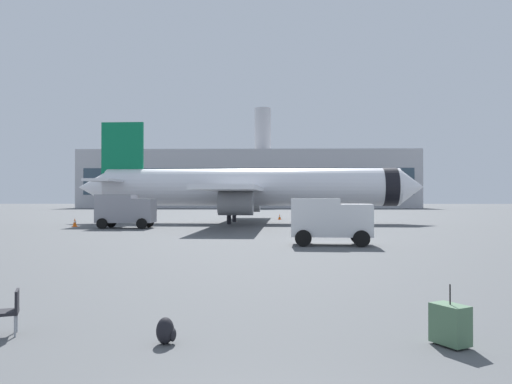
# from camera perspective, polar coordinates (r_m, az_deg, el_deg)

# --- Properties ---
(airplane_at_gate) EXTENTS (35.71, 32.17, 10.50)m
(airplane_at_gate) POSITION_cam_1_polar(r_m,az_deg,el_deg) (51.45, -0.82, 0.51)
(airplane_at_gate) COLOR white
(airplane_at_gate) RESTS_ON ground
(service_truck) EXTENTS (4.84, 2.60, 2.90)m
(service_truck) POSITION_cam_1_polar(r_m,az_deg,el_deg) (44.48, -14.66, -1.94)
(service_truck) COLOR gray
(service_truck) RESTS_ON ground
(cargo_van) EXTENTS (4.57, 2.68, 2.60)m
(cargo_van) POSITION_cam_1_polar(r_m,az_deg,el_deg) (28.12, 8.45, -3.05)
(cargo_van) COLOR white
(cargo_van) RESTS_ON ground
(safety_cone_near) EXTENTS (0.44, 0.44, 0.67)m
(safety_cone_near) POSITION_cam_1_polar(r_m,az_deg,el_deg) (54.61, -2.43, -3.05)
(safety_cone_near) COLOR #F2590C
(safety_cone_near) RESTS_ON ground
(safety_cone_mid) EXTENTS (0.44, 0.44, 0.79)m
(safety_cone_mid) POSITION_cam_1_polar(r_m,az_deg,el_deg) (48.08, -19.93, -3.27)
(safety_cone_mid) COLOR #F2590C
(safety_cone_mid) RESTS_ON ground
(safety_cone_far) EXTENTS (0.44, 0.44, 0.60)m
(safety_cone_far) POSITION_cam_1_polar(r_m,az_deg,el_deg) (34.79, 9.43, -4.49)
(safety_cone_far) COLOR #F2590C
(safety_cone_far) RESTS_ON ground
(safety_cone_outer) EXTENTS (0.44, 0.44, 0.64)m
(safety_cone_outer) POSITION_cam_1_polar(r_m,az_deg,el_deg) (59.81, 2.70, -2.85)
(safety_cone_outer) COLOR #F2590C
(safety_cone_outer) RESTS_ON ground
(rolling_suitcase) EXTENTS (0.66, 0.75, 1.10)m
(rolling_suitcase) POSITION_cam_1_polar(r_m,az_deg,el_deg) (9.85, 21.23, -13.84)
(rolling_suitcase) COLOR #476B4C
(rolling_suitcase) RESTS_ON ground
(traveller_backpack) EXTENTS (0.36, 0.40, 0.48)m
(traveller_backpack) POSITION_cam_1_polar(r_m,az_deg,el_deg) (9.53, -10.20, -15.32)
(traveller_backpack) COLOR black
(traveller_backpack) RESTS_ON ground
(gate_chair) EXTENTS (0.63, 0.63, 0.86)m
(gate_chair) POSITION_cam_1_polar(r_m,az_deg,el_deg) (10.98, -26.27, -11.87)
(gate_chair) COLOR black
(gate_chair) RESTS_ON ground
(terminal_building) EXTENTS (86.08, 22.68, 26.66)m
(terminal_building) POSITION_cam_1_polar(r_m,az_deg,el_deg) (134.76, -0.75, 1.43)
(terminal_building) COLOR #B2B2B7
(terminal_building) RESTS_ON ground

